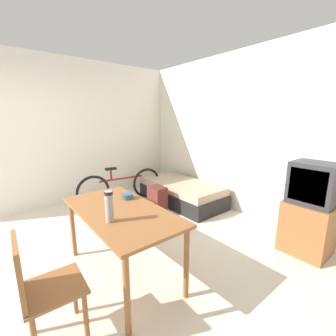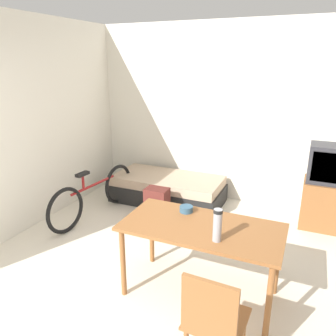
% 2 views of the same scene
% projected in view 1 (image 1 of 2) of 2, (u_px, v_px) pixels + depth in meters
% --- Properties ---
extents(ground_plane, '(20.00, 20.00, 0.00)m').
position_uv_depth(ground_plane, '(13.00, 287.00, 2.20)').
color(ground_plane, beige).
extents(wall_back, '(5.02, 0.06, 2.70)m').
position_uv_depth(wall_back, '(230.00, 134.00, 3.96)').
color(wall_back, silver).
rests_on(wall_back, ground_plane).
extents(wall_left, '(0.06, 4.33, 2.70)m').
position_uv_depth(wall_left, '(93.00, 132.00, 4.48)').
color(wall_left, silver).
rests_on(wall_left, ground_plane).
extents(daybed, '(1.72, 0.83, 0.41)m').
position_uv_depth(daybed, '(181.00, 192.00, 4.40)').
color(daybed, black).
rests_on(daybed, ground_plane).
extents(tv, '(0.51, 0.48, 1.13)m').
position_uv_depth(tv, '(310.00, 211.00, 2.69)').
color(tv, brown).
rests_on(tv, ground_plane).
extents(dining_table, '(1.43, 0.72, 0.73)m').
position_uv_depth(dining_table, '(121.00, 217.00, 2.26)').
color(dining_table, brown).
rests_on(dining_table, ground_plane).
extents(wooden_chair, '(0.42, 0.42, 0.87)m').
position_uv_depth(wooden_chair, '(40.00, 286.00, 1.54)').
color(wooden_chair, brown).
rests_on(wooden_chair, ground_plane).
extents(bicycle, '(0.22, 1.70, 0.71)m').
position_uv_depth(bicycle, '(121.00, 186.00, 4.39)').
color(bicycle, black).
rests_on(bicycle, ground_plane).
extents(thermos_flask, '(0.08, 0.08, 0.28)m').
position_uv_depth(thermos_flask, '(109.00, 205.00, 1.95)').
color(thermos_flask, '#99999E').
rests_on(thermos_flask, dining_table).
extents(mate_bowl, '(0.13, 0.13, 0.06)m').
position_uv_depth(mate_bowl, '(128.00, 196.00, 2.54)').
color(mate_bowl, '#335670').
rests_on(mate_bowl, dining_table).
extents(backpack, '(0.31, 0.25, 0.48)m').
position_uv_depth(backpack, '(157.00, 200.00, 3.87)').
color(backpack, '#56231E').
rests_on(backpack, ground_plane).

